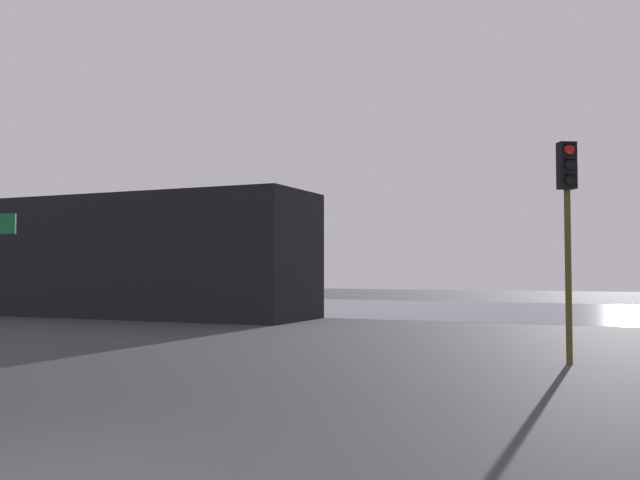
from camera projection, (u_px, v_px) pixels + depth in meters
The scene contains 3 objects.
water_strip at pixel (522, 311), 31.28m from camera, with size 80.00×16.00×0.01m, color slate.
distant_building at pixel (122, 257), 27.78m from camera, with size 15.46×4.00×4.59m, color black.
traffic_light_far_right at pixel (567, 209), 13.56m from camera, with size 0.40×0.42×4.22m.
Camera 1 is at (4.56, -4.20, 1.77)m, focal length 40.00 mm.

